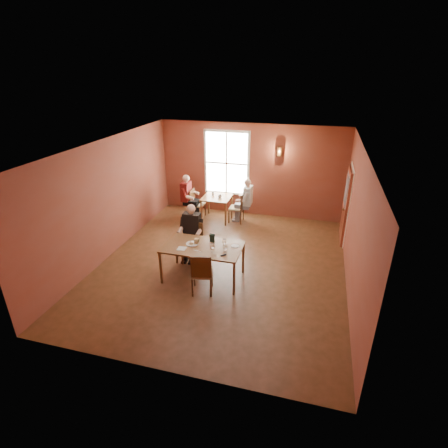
% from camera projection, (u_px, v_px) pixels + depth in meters
% --- Properties ---
extents(ground, '(6.00, 7.00, 0.01)m').
position_uv_depth(ground, '(222.00, 265.00, 8.86)').
color(ground, brown).
rests_on(ground, ground).
extents(wall_back, '(6.00, 0.04, 3.00)m').
position_uv_depth(wall_back, '(251.00, 171.00, 11.30)').
color(wall_back, brown).
rests_on(wall_back, ground).
extents(wall_front, '(6.00, 0.04, 3.00)m').
position_uv_depth(wall_front, '(158.00, 297.00, 5.16)').
color(wall_front, brown).
rests_on(wall_front, ground).
extents(wall_left, '(0.04, 7.00, 3.00)m').
position_uv_depth(wall_left, '(109.00, 198.00, 8.95)').
color(wall_left, brown).
rests_on(wall_left, ground).
extents(wall_right, '(0.04, 7.00, 3.00)m').
position_uv_depth(wall_right, '(356.00, 224.00, 7.52)').
color(wall_right, brown).
rests_on(wall_right, ground).
extents(ceiling, '(6.00, 7.00, 0.04)m').
position_uv_depth(ceiling, '(222.00, 146.00, 7.61)').
color(ceiling, white).
rests_on(ceiling, wall_back).
extents(window, '(1.36, 0.10, 1.96)m').
position_uv_depth(window, '(227.00, 163.00, 11.37)').
color(window, white).
rests_on(window, wall_back).
extents(door, '(0.12, 1.04, 2.10)m').
position_uv_depth(door, '(345.00, 205.00, 9.74)').
color(door, maroon).
rests_on(door, ground).
extents(wall_sconce, '(0.16, 0.16, 0.28)m').
position_uv_depth(wall_sconce, '(280.00, 151.00, 10.71)').
color(wall_sconce, brown).
rests_on(wall_sconce, wall_back).
extents(main_table, '(1.80, 1.01, 0.84)m').
position_uv_depth(main_table, '(203.00, 262.00, 8.15)').
color(main_table, brown).
rests_on(main_table, ground).
extents(chair_diner_main, '(0.45, 0.45, 1.02)m').
position_uv_depth(chair_diner_main, '(192.00, 244.00, 8.80)').
color(chair_diner_main, '#4F2B16').
rests_on(chair_diner_main, ground).
extents(diner_main, '(0.56, 0.56, 1.41)m').
position_uv_depth(diner_main, '(192.00, 237.00, 8.70)').
color(diner_main, black).
rests_on(diner_main, ground).
extents(chair_empty, '(0.53, 0.53, 1.00)m').
position_uv_depth(chair_empty, '(202.00, 272.00, 7.62)').
color(chair_empty, '#4F2613').
rests_on(chair_empty, ground).
extents(plate_food, '(0.31, 0.31, 0.04)m').
position_uv_depth(plate_food, '(192.00, 243.00, 8.06)').
color(plate_food, silver).
rests_on(plate_food, main_table).
extents(sandwich, '(0.10, 0.10, 0.11)m').
position_uv_depth(sandwich, '(197.00, 242.00, 8.06)').
color(sandwich, tan).
rests_on(sandwich, main_table).
extents(goblet_a, '(0.09, 0.09, 0.20)m').
position_uv_depth(goblet_a, '(224.00, 243.00, 7.93)').
color(goblet_a, white).
rests_on(goblet_a, main_table).
extents(goblet_b, '(0.10, 0.10, 0.20)m').
position_uv_depth(goblet_b, '(226.00, 248.00, 7.69)').
color(goblet_b, white).
rests_on(goblet_b, main_table).
extents(goblet_c, '(0.09, 0.09, 0.21)m').
position_uv_depth(goblet_c, '(213.00, 247.00, 7.71)').
color(goblet_c, white).
rests_on(goblet_c, main_table).
extents(menu_stand, '(0.13, 0.08, 0.21)m').
position_uv_depth(menu_stand, '(212.00, 238.00, 8.12)').
color(menu_stand, black).
rests_on(menu_stand, main_table).
extents(knife, '(0.21, 0.08, 0.00)m').
position_uv_depth(knife, '(198.00, 251.00, 7.77)').
color(knife, silver).
rests_on(knife, main_table).
extents(napkin, '(0.20, 0.20, 0.01)m').
position_uv_depth(napkin, '(182.00, 248.00, 7.88)').
color(napkin, white).
rests_on(napkin, main_table).
extents(side_plate, '(0.21, 0.21, 0.01)m').
position_uv_depth(side_plate, '(235.00, 246.00, 7.98)').
color(side_plate, silver).
rests_on(side_plate, main_table).
extents(sunglasses, '(0.12, 0.12, 0.02)m').
position_uv_depth(sunglasses, '(224.00, 255.00, 7.59)').
color(sunglasses, black).
rests_on(sunglasses, main_table).
extents(second_table, '(0.88, 0.88, 0.78)m').
position_uv_depth(second_table, '(217.00, 208.00, 11.31)').
color(second_table, brown).
rests_on(second_table, ground).
extents(chair_diner_white, '(0.43, 0.43, 0.97)m').
position_uv_depth(chair_diner_white, '(236.00, 207.00, 11.11)').
color(chair_diner_white, '#5F2E18').
rests_on(chair_diner_white, ground).
extents(diner_white, '(0.55, 0.55, 1.37)m').
position_uv_depth(diner_white, '(237.00, 202.00, 11.02)').
color(diner_white, white).
rests_on(diner_white, ground).
extents(chair_diner_maroon, '(0.42, 0.42, 0.95)m').
position_uv_depth(chair_diner_maroon, '(198.00, 204.00, 11.43)').
color(chair_diner_maroon, brown).
rests_on(chair_diner_maroon, ground).
extents(diner_maroon, '(0.56, 0.56, 1.41)m').
position_uv_depth(diner_maroon, '(197.00, 197.00, 11.34)').
color(diner_maroon, '#591925').
rests_on(diner_maroon, ground).
extents(cup_a, '(0.16, 0.16, 0.10)m').
position_uv_depth(cup_a, '(220.00, 196.00, 11.04)').
color(cup_a, white).
rests_on(cup_a, second_table).
extents(cup_b, '(0.10, 0.10, 0.09)m').
position_uv_depth(cup_b, '(213.00, 194.00, 11.29)').
color(cup_b, beige).
rests_on(cup_b, second_table).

